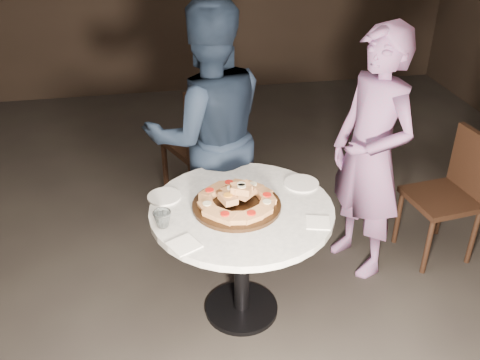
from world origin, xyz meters
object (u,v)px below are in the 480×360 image
at_px(serving_board, 237,205).
at_px(diner_teal, 371,156).
at_px(table, 242,228).
at_px(diner_navy, 209,135).
at_px(water_glass, 162,219).
at_px(chair_far, 207,138).
at_px(chair_right, 455,188).
at_px(focaccia_pile, 237,198).

xyz_separation_m(serving_board, diner_teal, (0.84, 0.30, 0.05)).
bearing_deg(table, diner_teal, 20.76).
xyz_separation_m(serving_board, diner_navy, (-0.06, 0.66, 0.09)).
distance_m(table, diner_teal, 0.89).
bearing_deg(water_glass, diner_teal, 18.38).
height_order(water_glass, chair_far, chair_far).
xyz_separation_m(water_glass, chair_right, (1.80, 0.41, -0.27)).
relative_size(water_glass, diner_teal, 0.06).
distance_m(table, focaccia_pile, 0.18).
bearing_deg(chair_far, serving_board, 66.46).
bearing_deg(diner_teal, water_glass, -91.82).
bearing_deg(focaccia_pile, diner_navy, 95.03).
xyz_separation_m(chair_right, diner_navy, (-1.48, 0.35, 0.33)).
bearing_deg(table, serving_board, 169.41).
relative_size(table, water_glass, 13.95).
bearing_deg(serving_board, water_glass, -165.05).
bearing_deg(focaccia_pile, water_glass, -164.63).
bearing_deg(chair_right, table, -84.52).
relative_size(serving_board, water_glass, 5.13).
bearing_deg(diner_navy, table, 91.08).
height_order(serving_board, diner_navy, diner_navy).
bearing_deg(chair_far, diner_teal, 112.42).
xyz_separation_m(table, diner_teal, (0.81, 0.31, 0.19)).
relative_size(focaccia_pile, water_glass, 4.57).
bearing_deg(chair_right, diner_navy, -110.45).
relative_size(chair_far, chair_right, 1.20).
height_order(chair_far, chair_right, chair_far).
height_order(chair_far, diner_navy, diner_navy).
distance_m(serving_board, chair_far, 1.11).
bearing_deg(chair_far, chair_right, 127.03).
relative_size(focaccia_pile, chair_right, 0.49).
relative_size(focaccia_pile, diner_teal, 0.26).
relative_size(table, serving_board, 2.72).
xyz_separation_m(water_glass, chair_far, (0.36, 1.20, -0.18)).
xyz_separation_m(table, serving_board, (-0.03, 0.00, 0.14)).
height_order(chair_right, diner_teal, diner_teal).
height_order(water_glass, diner_navy, diner_navy).
bearing_deg(table, water_glass, -166.60).
bearing_deg(table, chair_far, 92.03).
height_order(serving_board, chair_far, chair_far).
height_order(diner_navy, diner_teal, diner_navy).
xyz_separation_m(serving_board, focaccia_pile, (0.00, 0.00, 0.04)).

